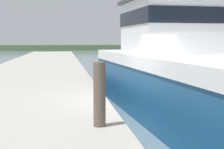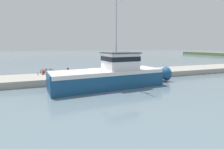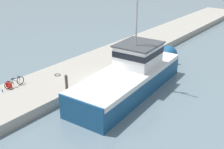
{
  "view_description": "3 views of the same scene",
  "coord_description": "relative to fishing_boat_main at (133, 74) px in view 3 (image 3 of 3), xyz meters",
  "views": [
    {
      "loc": [
        -1.99,
        -8.98,
        2.33
      ],
      "look_at": [
        -0.74,
        -0.1,
        1.44
      ],
      "focal_mm": 55.0,
      "sensor_mm": 36.0,
      "label": 1
    },
    {
      "loc": [
        19.29,
        -5.41,
        4.41
      ],
      "look_at": [
        0.52,
        1.95,
        1.14
      ],
      "focal_mm": 28.0,
      "sensor_mm": 36.0,
      "label": 2
    },
    {
      "loc": [
        13.51,
        -16.19,
        10.44
      ],
      "look_at": [
        -0.23,
        1.46,
        0.83
      ],
      "focal_mm": 45.0,
      "sensor_mm": 36.0,
      "label": 3
    }
  ],
  "objects": [
    {
      "name": "ground_plane",
      "position": [
        -1.83,
        -1.57,
        -1.4
      ],
      "size": [
        320.0,
        320.0,
        0.0
      ],
      "primitive_type": "plane",
      "color": "slate"
    },
    {
      "name": "mooring_post",
      "position": [
        -3.18,
        -4.41,
        -0.05
      ],
      "size": [
        0.22,
        0.22,
        1.18
      ],
      "primitive_type": "cylinder",
      "color": "brown",
      "rests_on": "dock_pier"
    },
    {
      "name": "water_bottle_on_curb",
      "position": [
        -6.69,
        -7.8,
        -0.53
      ],
      "size": [
        0.07,
        0.07,
        0.22
      ],
      "primitive_type": "cylinder",
      "color": "blue",
      "rests_on": "dock_pier"
    },
    {
      "name": "bicycle_touring",
      "position": [
        -6.78,
        -6.79,
        -0.3
      ],
      "size": [
        0.45,
        1.75,
        0.73
      ],
      "rotation": [
        0.0,
        0.0,
        -0.03
      ],
      "color": "black",
      "rests_on": "dock_pier"
    },
    {
      "name": "fishing_boat_main",
      "position": [
        0.0,
        0.0,
        0.0
      ],
      "size": [
        4.57,
        14.51,
        10.46
      ],
      "rotation": [
        0.0,
        0.0,
        0.07
      ],
      "color": "navy",
      "rests_on": "ground_plane"
    },
    {
      "name": "dock_pier",
      "position": [
        -5.32,
        -1.57,
        -1.02
      ],
      "size": [
        5.29,
        80.0,
        0.76
      ],
      "primitive_type": "cube",
      "color": "#A39E93",
      "rests_on": "ground_plane"
    },
    {
      "name": "hose_coil",
      "position": [
        -5.82,
        -3.0,
        -0.62
      ],
      "size": [
        0.52,
        0.52,
        0.04
      ],
      "primitive_type": "torus",
      "color": "black",
      "rests_on": "dock_pier"
    }
  ]
}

